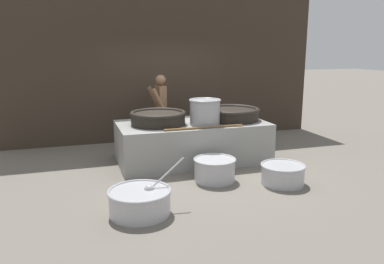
{
  "coord_description": "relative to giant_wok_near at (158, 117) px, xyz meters",
  "views": [
    {
      "loc": [
        -2.23,
        -6.89,
        2.18
      ],
      "look_at": [
        0.0,
        0.0,
        0.59
      ],
      "focal_mm": 35.0,
      "sensor_mm": 36.0,
      "label": 1
    }
  ],
  "objects": [
    {
      "name": "prep_bowl_vegetables",
      "position": [
        -0.76,
        -2.16,
        -0.73
      ],
      "size": [
        1.11,
        0.87,
        0.71
      ],
      "color": "#B7B7BC",
      "rests_on": "ground_plane"
    },
    {
      "name": "stirring_paddle",
      "position": [
        0.77,
        -0.63,
        -0.12
      ],
      "size": [
        1.51,
        0.1,
        0.04
      ],
      "rotation": [
        0.0,
        0.0,
        0.01
      ],
      "color": "brown",
      "rests_on": "hearth_platform"
    },
    {
      "name": "prep_bowl_meat",
      "position": [
        0.68,
        -1.24,
        -0.71
      ],
      "size": [
        0.72,
        0.72,
        0.39
      ],
      "color": "#B7B7BC",
      "rests_on": "ground_plane"
    },
    {
      "name": "stock_pot",
      "position": [
        0.85,
        -0.28,
        0.12
      ],
      "size": [
        0.61,
        0.61,
        0.49
      ],
      "color": "#9E9EA3",
      "rests_on": "hearth_platform"
    },
    {
      "name": "giant_wok_near",
      "position": [
        0.0,
        0.0,
        0.0
      ],
      "size": [
        1.07,
        1.07,
        0.26
      ],
      "color": "black",
      "rests_on": "hearth_platform"
    },
    {
      "name": "ground_plane",
      "position": [
        0.68,
        0.01,
        -0.92
      ],
      "size": [
        60.0,
        60.0,
        0.0
      ],
      "primitive_type": "plane",
      "color": "slate"
    },
    {
      "name": "prep_bowl_extra",
      "position": [
        1.7,
        -1.73,
        -0.74
      ],
      "size": [
        0.74,
        0.74,
        0.34
      ],
      "color": "#B7B7BC",
      "rests_on": "ground_plane"
    },
    {
      "name": "cook",
      "position": [
        0.34,
        1.26,
        -0.03
      ],
      "size": [
        0.38,
        0.6,
        1.65
      ],
      "rotation": [
        0.0,
        0.0,
        3.12
      ],
      "color": "brown",
      "rests_on": "ground_plane"
    },
    {
      "name": "hearth_platform",
      "position": [
        0.68,
        0.01,
        -0.53
      ],
      "size": [
        2.9,
        1.49,
        0.78
      ],
      "color": "gray",
      "rests_on": "ground_plane"
    },
    {
      "name": "giant_wok_far",
      "position": [
        1.52,
        0.02,
        -0.0
      ],
      "size": [
        1.16,
        1.16,
        0.25
      ],
      "color": "black",
      "rests_on": "hearth_platform"
    },
    {
      "name": "back_wall",
      "position": [
        0.68,
        2.12,
        1.07
      ],
      "size": [
        7.77,
        0.24,
        3.98
      ],
      "primitive_type": "cube",
      "color": "#382D23",
      "rests_on": "ground_plane"
    }
  ]
}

